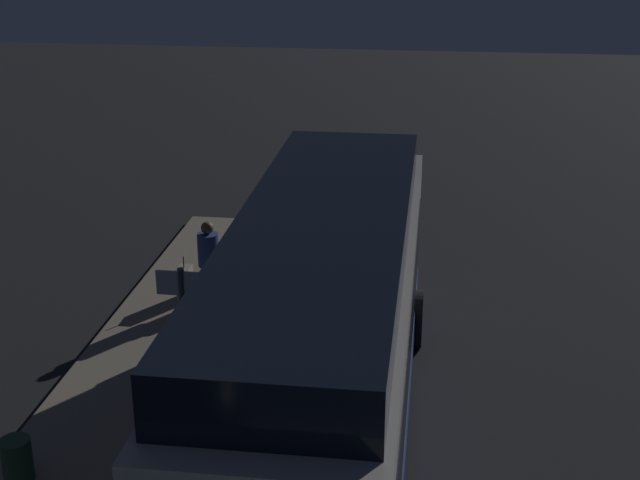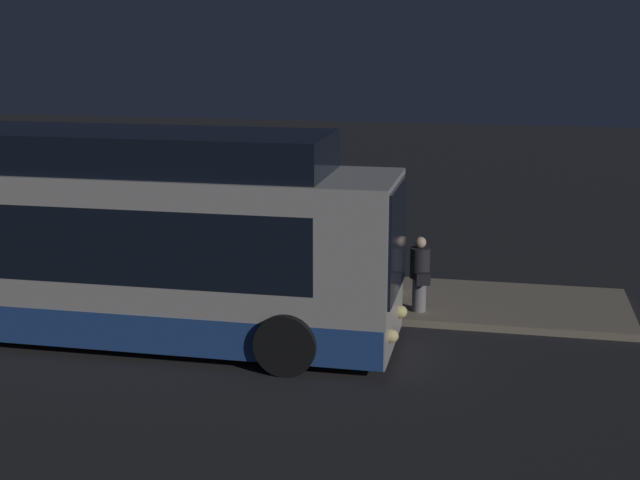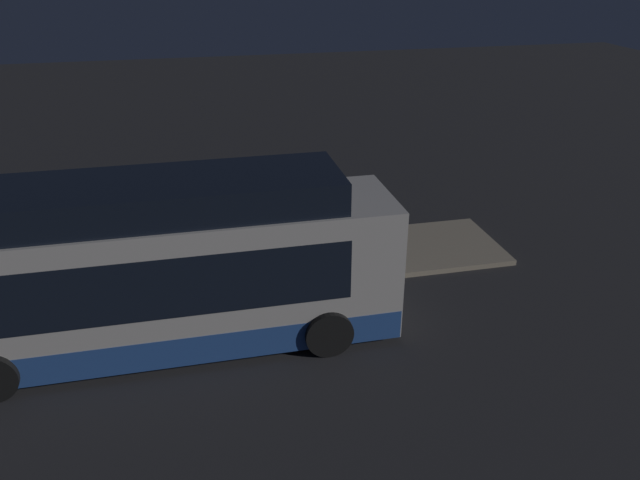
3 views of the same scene
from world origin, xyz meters
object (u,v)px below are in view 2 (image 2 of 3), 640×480
object	(u,v)px
trash_bin	(131,255)
bus_lead	(110,244)
passenger_waiting	(385,256)
sign_post	(171,222)
passenger_with_bags	(420,272)
passenger_boarding	(330,264)
suitcase	(391,276)

from	to	relation	value
trash_bin	bus_lead	bearing A→B (deg)	-70.83
passenger_waiting	trash_bin	xyz separation A→B (m)	(-6.35, 1.23, -0.61)
sign_post	bus_lead	bearing A→B (deg)	-99.24
bus_lead	passenger_with_bags	world-z (taller)	bus_lead
passenger_boarding	suitcase	bearing A→B (deg)	-76.32
bus_lead	trash_bin	world-z (taller)	bus_lead
passenger_boarding	suitcase	world-z (taller)	passenger_boarding
passenger_boarding	trash_bin	world-z (taller)	passenger_boarding
passenger_boarding	sign_post	size ratio (longest dim) A/B	0.66
sign_post	suitcase	bearing A→B (deg)	16.28
passenger_with_bags	sign_post	xyz separation A→B (m)	(-5.32, -0.04, 0.83)
bus_lead	passenger_with_bags	distance (m)	6.19
suitcase	passenger_waiting	bearing A→B (deg)	-95.36
bus_lead	sign_post	bearing A→B (deg)	80.76
suitcase	bus_lead	bearing A→B (deg)	-144.00
bus_lead	passenger_waiting	bearing A→B (deg)	31.85
bus_lead	suitcase	distance (m)	6.23
passenger_with_bags	suitcase	world-z (taller)	passenger_with_bags
passenger_boarding	passenger_waiting	size ratio (longest dim) A/B	1.00
bus_lead	sign_post	distance (m)	2.28
trash_bin	passenger_boarding	bearing A→B (deg)	-21.72
suitcase	trash_bin	xyz separation A→B (m)	(-6.41, 0.68, -0.03)
passenger_waiting	sign_post	bearing A→B (deg)	136.39
bus_lead	sign_post	size ratio (longest dim) A/B	4.14
passenger_waiting	sign_post	distance (m)	4.63
bus_lead	passenger_waiting	world-z (taller)	bus_lead
passenger_waiting	suitcase	size ratio (longest dim) A/B	1.86
trash_bin	suitcase	bearing A→B (deg)	-6.08
passenger_boarding	suitcase	distance (m)	1.90
passenger_boarding	suitcase	size ratio (longest dim) A/B	1.86
passenger_waiting	suitcase	world-z (taller)	passenger_waiting
bus_lead	sign_post	xyz separation A→B (m)	(0.37, 2.25, -0.04)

